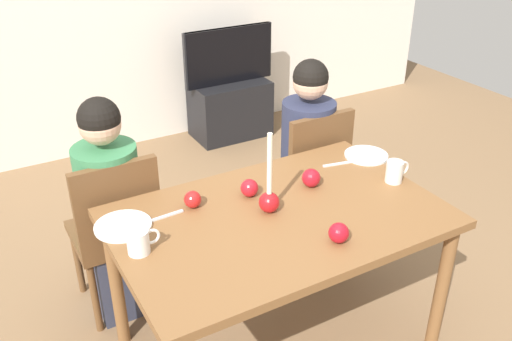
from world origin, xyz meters
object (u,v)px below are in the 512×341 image
(chair_right, at_px, (309,172))
(plate_left, at_px, (123,226))
(person_left_child, at_px, (113,214))
(mug_left, at_px, (139,241))
(apple_near_candle, at_px, (249,188))
(apple_far_edge, at_px, (339,233))
(apple_by_right_mug, at_px, (193,199))
(chair_left, at_px, (116,227))
(apple_by_left_plate, at_px, (311,178))
(candle_centerpiece, at_px, (269,197))
(person_right_child, at_px, (307,161))
(tv, at_px, (229,56))
(dining_table, at_px, (279,231))
(mug_right, at_px, (395,171))
(plate_right, at_px, (366,155))
(tv_stand, at_px, (230,109))

(chair_right, height_order, plate_left, chair_right)
(person_left_child, bearing_deg, mug_left, -94.79)
(apple_near_candle, xyz_separation_m, apple_far_edge, (0.13, -0.48, 0.00))
(apple_by_right_mug, bearing_deg, chair_left, 125.02)
(apple_by_left_plate, bearing_deg, chair_right, 55.12)
(apple_near_candle, bearing_deg, apple_by_left_plate, -12.43)
(candle_centerpiece, relative_size, apple_near_candle, 4.55)
(person_right_child, bearing_deg, tv, 78.10)
(chair_left, xyz_separation_m, apple_by_left_plate, (0.81, -0.47, 0.28))
(dining_table, height_order, apple_by_right_mug, apple_by_right_mug)
(apple_by_left_plate, bearing_deg, dining_table, -152.16)
(candle_centerpiece, relative_size, apple_by_left_plate, 4.25)
(dining_table, xyz_separation_m, apple_near_candle, (-0.03, 0.20, 0.12))
(person_left_child, distance_m, person_right_child, 1.14)
(tv, height_order, candle_centerpiece, candle_centerpiece)
(dining_table, height_order, mug_left, mug_left)
(dining_table, height_order, mug_right, mug_right)
(tv, distance_m, plate_right, 2.07)
(tv_stand, relative_size, mug_left, 4.84)
(plate_left, bearing_deg, plate_right, 0.51)
(candle_centerpiece, xyz_separation_m, mug_left, (-0.58, -0.01, -0.02))
(person_left_child, height_order, plate_right, person_left_child)
(apple_near_candle, bearing_deg, candle_centerpiece, -86.22)
(chair_left, height_order, person_right_child, person_right_child)
(apple_by_right_mug, bearing_deg, plate_left, -179.65)
(apple_by_left_plate, bearing_deg, candle_centerpiece, -161.98)
(chair_left, relative_size, candle_centerpiece, 2.45)
(chair_right, height_order, mug_left, chair_right)
(person_right_child, distance_m, plate_right, 0.44)
(tv_stand, xyz_separation_m, apple_near_candle, (-0.97, -2.10, 0.55))
(chair_right, distance_m, mug_right, 0.69)
(mug_left, distance_m, mug_right, 1.23)
(chair_right, bearing_deg, person_left_child, 178.37)
(plate_right, bearing_deg, chair_right, 104.47)
(chair_right, height_order, plate_right, chair_right)
(plate_right, distance_m, mug_left, 1.30)
(person_left_child, distance_m, apple_near_candle, 0.72)
(dining_table, relative_size, plate_right, 6.30)
(chair_right, relative_size, tv_stand, 1.41)
(tv_stand, height_order, tv, tv)
(dining_table, bearing_deg, chair_left, 132.34)
(apple_far_edge, bearing_deg, chair_left, 126.31)
(plate_right, bearing_deg, person_left_child, 162.33)
(plate_left, bearing_deg, apple_near_candle, -3.63)
(plate_left, height_order, apple_by_right_mug, apple_by_right_mug)
(tv_stand, xyz_separation_m, plate_right, (-0.26, -2.05, 0.52))
(chair_right, relative_size, apple_by_right_mug, 11.84)
(plate_right, height_order, apple_near_candle, apple_near_candle)
(candle_centerpiece, xyz_separation_m, plate_right, (0.70, 0.20, -0.07))
(plate_right, height_order, mug_right, mug_right)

